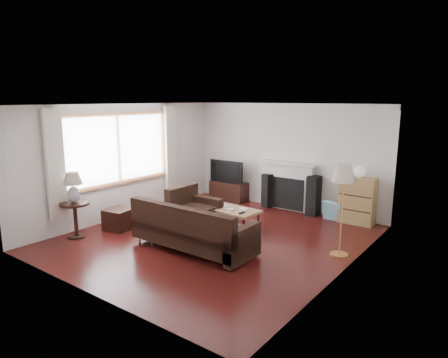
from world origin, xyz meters
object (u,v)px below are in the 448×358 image
Objects in this scene: floor_lamp at (342,211)px; sectional_sofa at (193,228)px; tv_stand at (229,191)px; side_table at (76,220)px; bookshelf at (357,201)px; coffee_table at (231,219)px.

sectional_sofa is at bearing -149.88° from floor_lamp.
tv_stand is 3.52m from sectional_sofa.
tv_stand is 4.10m from side_table.
side_table reaches higher than tv_stand.
bookshelf is at bearing 45.56° from side_table.
sectional_sofa is (-1.79, -3.20, -0.10)m from bookshelf.
bookshelf is (3.33, 0.03, 0.25)m from tv_stand.
coffee_table is at bearing 179.71° from floor_lamp.
bookshelf is 1.46× the size of side_table.
tv_stand is 2.38m from coffee_table.
floor_lamp is at bearing -79.01° from bookshelf.
bookshelf is 5.71m from side_table.
floor_lamp is 2.30× the size of side_table.
floor_lamp is (2.26, -0.01, 0.56)m from coffee_table.
side_table is at bearing -99.34° from tv_stand.
floor_lamp reaches higher than tv_stand.
tv_stand is at bearing 80.66° from side_table.
floor_lamp reaches higher than side_table.
sectional_sofa is 1.29m from coffee_table.
side_table is (-0.67, -4.04, 0.10)m from tv_stand.
tv_stand is 0.62× the size of floor_lamp.
bookshelf is at bearing 100.99° from floor_lamp.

